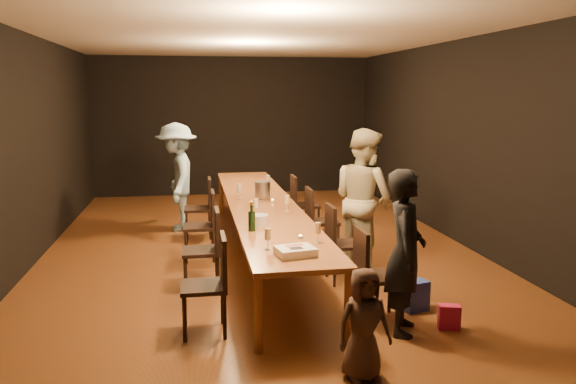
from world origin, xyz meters
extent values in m
plane|color=#401E10|center=(0.00, 0.00, 0.00)|extent=(10.00, 10.00, 0.00)
cube|color=black|center=(0.00, 5.00, 1.50)|extent=(6.00, 0.04, 3.00)
cube|color=black|center=(0.00, -5.00, 1.50)|extent=(6.00, 0.04, 3.00)
cube|color=black|center=(-3.00, 0.00, 1.50)|extent=(0.04, 10.00, 3.00)
cube|color=black|center=(3.00, 0.00, 1.50)|extent=(0.04, 10.00, 3.00)
cube|color=silver|center=(0.00, 0.00, 3.00)|extent=(6.00, 10.00, 0.04)
cube|color=brown|center=(0.00, 0.00, 0.72)|extent=(0.90, 6.00, 0.05)
cylinder|color=brown|center=(-0.40, -2.90, 0.35)|extent=(0.08, 0.08, 0.70)
cylinder|color=brown|center=(0.40, -2.90, 0.35)|extent=(0.08, 0.08, 0.70)
cylinder|color=brown|center=(-0.40, 2.90, 0.35)|extent=(0.08, 0.08, 0.70)
cylinder|color=brown|center=(0.40, 2.90, 0.35)|extent=(0.08, 0.08, 0.70)
imported|color=black|center=(0.99, -2.68, 0.77)|extent=(0.54, 0.66, 1.55)
imported|color=beige|center=(1.20, -0.73, 0.90)|extent=(0.98, 1.07, 1.79)
imported|color=#8BB4D7|center=(-1.16, 1.73, 0.88)|extent=(0.71, 1.17, 1.75)
imported|color=#3E2B23|center=(0.36, -3.47, 0.45)|extent=(0.47, 0.33, 0.90)
cube|color=#C81E53|center=(1.45, -2.72, 0.12)|extent=(0.22, 0.16, 0.24)
cube|color=#223794|center=(1.31, -2.22, 0.16)|extent=(0.29, 0.23, 0.32)
cube|color=white|center=(-0.01, -2.55, 0.79)|extent=(0.39, 0.33, 0.08)
cube|color=black|center=(-0.01, -2.58, 0.83)|extent=(0.13, 0.11, 0.00)
cube|color=red|center=(-0.01, -2.48, 0.83)|extent=(0.18, 0.06, 0.00)
cylinder|color=silver|center=(-0.20, -1.31, 0.81)|extent=(0.24, 0.24, 0.12)
cylinder|color=#AAABAF|center=(0.05, 0.32, 0.87)|extent=(0.25, 0.25, 0.24)
cylinder|color=#B2B7B2|center=(0.15, -1.96, 0.77)|extent=(0.05, 0.05, 0.03)
cylinder|color=#B2B7B2|center=(0.15, 0.03, 0.77)|extent=(0.05, 0.05, 0.03)
cylinder|color=#B2B7B2|center=(0.15, 1.55, 0.77)|extent=(0.05, 0.05, 0.03)
camera|label=1|loc=(-0.93, -7.42, 2.22)|focal=35.00mm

